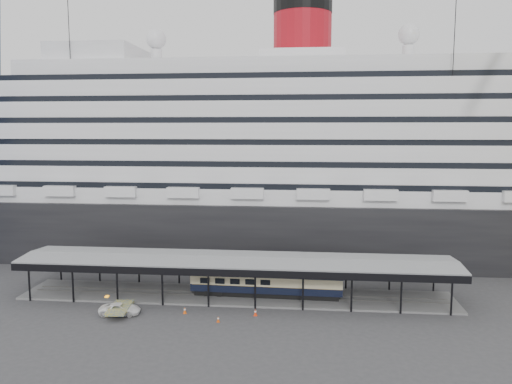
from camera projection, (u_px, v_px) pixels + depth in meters
ground at (231, 310)px, 60.18m from camera, size 200.00×200.00×0.00m
cruise_ship at (257, 148)px, 89.49m from camera, size 130.00×30.00×43.90m
platform_canopy at (236, 279)px, 64.82m from camera, size 56.00×9.18×5.30m
port_truck at (120, 309)px, 58.71m from camera, size 4.95×2.65×1.32m
pullman_carriage at (266, 280)px, 64.44m from camera, size 19.56×3.12×19.14m
traffic_cone_left at (185, 310)px, 59.09m from camera, size 0.50×0.50×0.79m
traffic_cone_mid at (218, 319)px, 56.45m from camera, size 0.40×0.40×0.70m
traffic_cone_right at (255, 312)px, 58.38m from camera, size 0.46×0.46×0.83m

